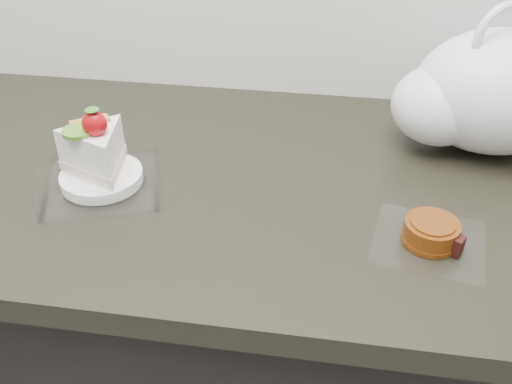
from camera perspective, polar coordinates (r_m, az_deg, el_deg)
counter at (r=1.24m, az=-5.55°, el=-15.37°), size 2.04×0.64×0.90m
cake_tray at (r=0.90m, az=-15.39°, el=2.64°), size 0.22×0.22×0.14m
mooncake_wrap at (r=0.81m, az=17.15°, el=-4.05°), size 0.17×0.16×0.04m
plastic_bag at (r=1.01m, az=22.05°, el=9.11°), size 0.36×0.30×0.25m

